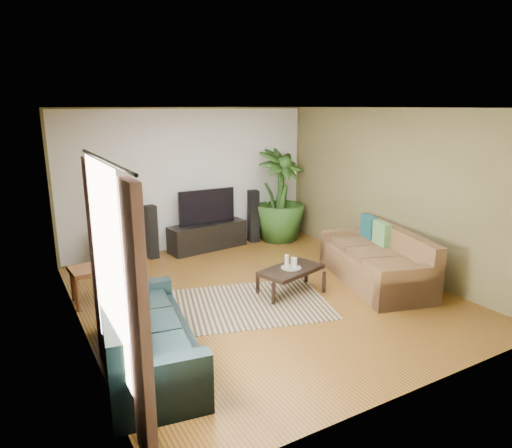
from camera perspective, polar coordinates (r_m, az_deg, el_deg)
floor at (r=6.84m, az=0.84°, el=-8.91°), size 5.50×5.50×0.00m
ceiling at (r=6.28m, az=0.93°, el=14.32°), size 5.50×5.50×0.00m
wall_back at (r=8.87m, az=-8.20°, el=5.49°), size 5.00×0.00×5.00m
wall_front at (r=4.37m, az=19.52°, el=-4.65°), size 5.00×0.00×5.00m
wall_left at (r=5.63m, az=-21.65°, el=-0.65°), size 0.00×5.50×5.50m
wall_right at (r=7.97m, az=16.62°, el=4.01°), size 0.00×5.50×5.50m
backwall_panel at (r=8.86m, az=-8.17°, el=5.48°), size 4.90×0.00×4.90m
window_pane at (r=4.10m, az=-18.11°, el=-5.08°), size 0.00×1.80×1.80m
curtain_near at (r=3.52m, az=-14.38°, el=-12.49°), size 0.08×0.35×2.20m
curtain_far at (r=4.88m, az=-19.14°, el=-5.10°), size 0.08×0.35×2.20m
curtain_rod at (r=3.91m, az=-18.43°, el=7.57°), size 0.03×1.90×0.03m
sofa_left at (r=5.10m, az=-13.54°, el=-12.71°), size 1.18×2.18×0.85m
sofa_right at (r=7.44m, az=14.62°, el=-3.94°), size 1.53×2.35×0.85m
area_rug at (r=6.56m, az=-0.56°, el=-9.96°), size 2.48×2.05×0.01m
coffee_table at (r=6.87m, az=4.38°, el=-7.07°), size 1.08×0.77×0.40m
candle_tray at (r=6.80m, az=4.41°, el=-5.46°), size 0.30×0.30×0.01m
candle_tall at (r=6.76m, az=3.86°, el=-4.65°), size 0.06×0.06×0.19m
candle_mid at (r=6.76m, az=4.90°, el=-4.86°), size 0.06×0.06×0.15m
candle_short at (r=6.86m, az=4.63°, el=-4.68°), size 0.06×0.06×0.12m
tv_stand at (r=8.96m, az=-6.08°, el=-1.52°), size 1.59×0.65×0.51m
television at (r=8.81m, az=-6.18°, el=2.18°), size 1.13×0.06×0.67m
speaker_left at (r=8.54m, az=-12.91°, el=-0.98°), size 0.20×0.21×0.99m
speaker_right at (r=9.33m, az=-0.32°, el=0.98°), size 0.23×0.24×1.07m
potted_plant at (r=9.39m, az=2.94°, el=3.57°), size 1.29×1.29×1.88m
plant_pot at (r=9.57m, az=2.88°, el=-1.16°), size 0.35×0.35×0.27m
pedestal at (r=8.40m, az=-18.46°, el=-3.79°), size 0.44×0.44×0.38m
vase at (r=8.30m, az=-18.66°, el=-1.41°), size 0.35×0.35×0.48m
side_table at (r=6.92m, az=-19.99°, el=-7.20°), size 0.54×0.54×0.53m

